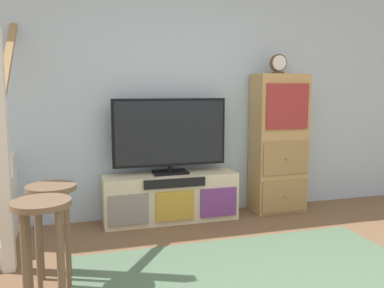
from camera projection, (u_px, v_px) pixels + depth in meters
back_wall at (191, 91)px, 4.33m from camera, size 6.40×0.12×2.70m
area_rug at (266, 288)px, 2.75m from camera, size 2.60×1.80×0.01m
media_console at (171, 197)px, 4.15m from camera, size 1.39×0.38×0.50m
television at (170, 134)px, 4.08m from camera, size 1.18×0.22×0.78m
side_cabinet at (278, 144)px, 4.43m from camera, size 0.58×0.38×1.54m
desk_clock at (278, 64)px, 4.28m from camera, size 0.19×0.08×0.21m
bar_stool_near at (43, 232)px, 2.31m from camera, size 0.34×0.34×0.74m
bar_stool_far at (52, 211)px, 2.75m from camera, size 0.34×0.34×0.72m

